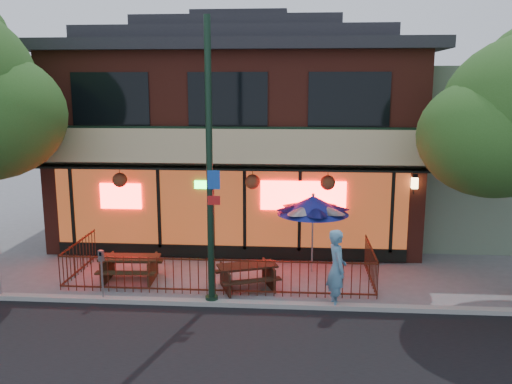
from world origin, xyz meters
TOP-DOWN VIEW (x-y plane):
  - ground at (0.00, 0.00)m, footprint 80.00×80.00m
  - curb at (0.00, -0.50)m, footprint 80.00×0.25m
  - restaurant_building at (0.00, 7.11)m, footprint 12.96×9.49m
  - neighbor_building at (9.00, 7.70)m, footprint 6.00×7.00m
  - patio_fence at (0.00, 0.50)m, footprint 8.44×2.62m
  - street_light at (0.00, -0.40)m, footprint 0.43×0.32m
  - picnic_table_left at (-2.54, 1.06)m, footprint 1.70×1.34m
  - picnic_table_right at (0.80, 0.70)m, footprint 1.88×1.67m
  - patio_umbrella at (2.58, 2.20)m, footprint 2.07×2.07m
  - pedestrian at (3.11, -0.35)m, footprint 0.61×0.80m
  - parking_meter_near at (-2.77, -0.48)m, footprint 0.15×0.14m

SIDE VIEW (x-z plane):
  - ground at x=0.00m, z-range 0.00..0.00m
  - curb at x=0.00m, z-range 0.00..0.12m
  - picnic_table_right at x=0.80m, z-range 0.11..0.78m
  - picnic_table_left at x=-2.54m, z-range 0.11..0.81m
  - patio_fence at x=0.00m, z-range 0.13..1.13m
  - parking_meter_near at x=-2.77m, z-range 0.24..1.60m
  - pedestrian at x=3.11m, z-range 0.00..1.98m
  - patio_umbrella at x=2.58m, z-range 0.84..3.20m
  - neighbor_building at x=9.00m, z-range 0.00..6.00m
  - street_light at x=0.00m, z-range -0.35..6.65m
  - restaurant_building at x=0.00m, z-range 0.10..8.15m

